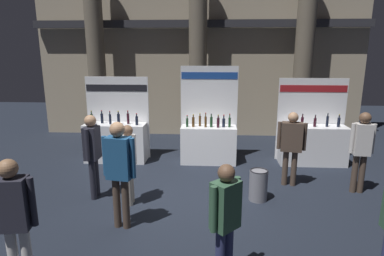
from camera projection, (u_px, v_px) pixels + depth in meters
ground_plane at (188, 199)px, 6.51m from camera, size 24.00×24.00×0.00m
hall_colonnade at (199, 38)px, 10.69m from camera, size 11.06×1.28×6.88m
exhibitor_booth_0 at (116, 139)px, 8.72m from camera, size 1.71×0.66×2.25m
exhibitor_booth_1 at (209, 139)px, 8.60m from camera, size 1.52×0.66×2.54m
exhibitor_booth_2 at (312, 142)px, 8.49m from camera, size 1.78×0.66×2.23m
trash_bin at (258, 185)px, 6.43m from camera, size 0.36×0.36×0.63m
visitor_0 at (129, 158)px, 6.13m from camera, size 0.25×0.53×1.58m
visitor_1 at (225, 215)px, 3.98m from camera, size 0.41×0.41×1.61m
visitor_2 at (92, 150)px, 6.37m from camera, size 0.27×0.50×1.72m
visitor_3 at (291, 142)px, 6.99m from camera, size 0.60×0.32×1.66m
visitor_4 at (362, 146)px, 6.62m from camera, size 0.49×0.25×1.72m
visitor_5 at (119, 165)px, 5.24m from camera, size 0.56×0.30×1.83m
visitor_7 at (14, 214)px, 3.87m from camera, size 0.53×0.30×1.71m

